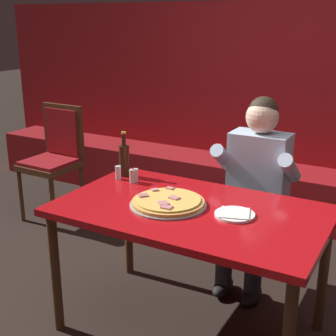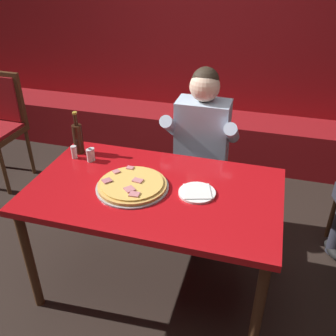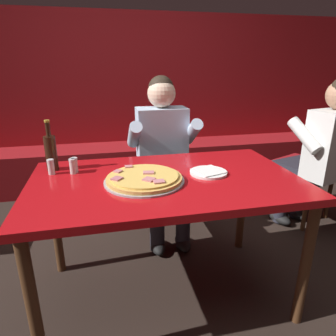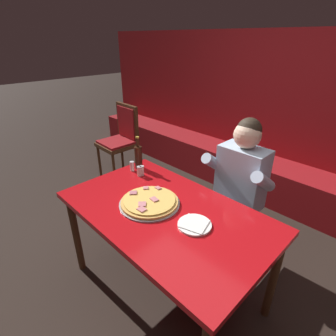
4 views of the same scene
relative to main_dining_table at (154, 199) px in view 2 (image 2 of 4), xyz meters
name	(u,v)px [view 2 (image 2 of 4)]	position (x,y,z in m)	size (l,w,h in m)	color
ground_plane	(156,282)	(0.00, 0.00, -0.69)	(24.00, 24.00, 0.00)	black
booth_wall_panel	(219,60)	(0.00, 2.18, 0.26)	(6.80, 0.16, 1.90)	maroon
booth_bench	(209,136)	(0.00, 1.86, -0.46)	(6.46, 0.48, 0.46)	maroon
main_dining_table	(154,199)	(0.00, 0.00, 0.00)	(1.45, 0.86, 0.77)	#4C2D19
pizza	(132,185)	(-0.12, -0.03, 0.10)	(0.42, 0.42, 0.05)	#9E9EA3
plate_white_paper	(197,193)	(0.25, 0.01, 0.09)	(0.21, 0.21, 0.02)	white
beer_bottle	(78,138)	(-0.61, 0.27, 0.19)	(0.07, 0.07, 0.29)	black
shaker_red_pepper_flakes	(89,156)	(-0.49, 0.18, 0.12)	(0.04, 0.04, 0.09)	silver
shaker_parmesan	(92,155)	(-0.49, 0.20, 0.12)	(0.04, 0.04, 0.09)	silver
shaker_black_pepper	(74,153)	(-0.61, 0.20, 0.12)	(0.04, 0.04, 0.09)	silver
diner_seated_blue_shirt	(199,149)	(0.13, 0.66, 0.02)	(0.53, 0.53, 1.27)	black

